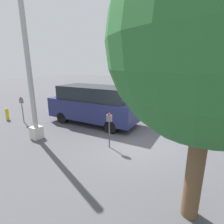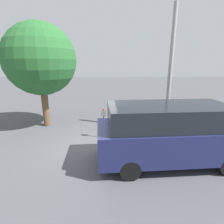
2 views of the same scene
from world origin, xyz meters
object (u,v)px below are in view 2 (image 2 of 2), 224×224
parked_van (170,132)px  lamp_post (169,86)px  parking_meter_near (104,117)px  street_tree (40,60)px

parked_van → lamp_post: bearing=70.2°
lamp_post → parking_meter_near: bearing=-164.2°
parking_meter_near → street_tree: size_ratio=0.26×
lamp_post → parked_van: lamp_post is taller
street_tree → parking_meter_near: bearing=-30.0°
parking_meter_near → lamp_post: bearing=5.2°
parking_meter_near → lamp_post: 3.61m
street_tree → parked_van: bearing=-36.0°
lamp_post → parked_van: 3.43m
lamp_post → parked_van: bearing=-107.6°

